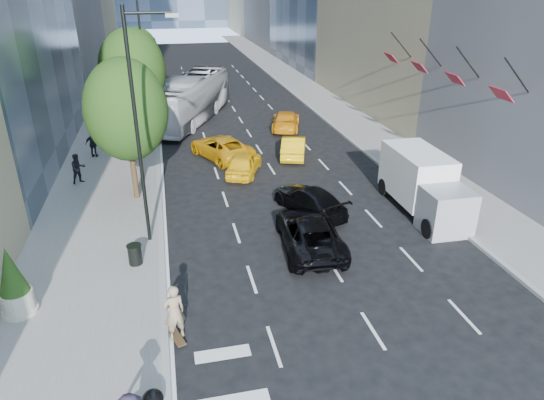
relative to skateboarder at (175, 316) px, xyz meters
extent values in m
plane|color=black|center=(5.60, 3.00, -1.01)|extent=(160.00, 160.00, 0.00)
cube|color=slate|center=(-3.40, 33.00, -0.93)|extent=(6.00, 120.00, 0.15)
cube|color=slate|center=(15.60, 33.00, -0.93)|extent=(4.00, 120.00, 0.15)
cylinder|color=black|center=(-0.90, 7.00, 4.14)|extent=(0.16, 0.16, 10.00)
cylinder|color=black|center=(0.00, 7.00, 8.84)|extent=(1.80, 0.12, 0.12)
cube|color=#99998C|center=(0.90, 7.00, 8.74)|extent=(0.50, 0.22, 0.15)
cylinder|color=black|center=(-0.90, 25.00, 4.14)|extent=(0.16, 0.16, 10.00)
cylinder|color=black|center=(-1.60, 12.00, 0.72)|extent=(0.30, 0.30, 3.15)
ellipsoid|color=#16330D|center=(-1.60, 12.00, 3.97)|extent=(4.20, 4.20, 5.25)
cylinder|color=black|center=(-1.60, 22.00, 0.83)|extent=(0.30, 0.30, 3.38)
ellipsoid|color=#16330D|center=(-1.60, 22.00, 4.32)|extent=(4.50, 4.50, 5.62)
cylinder|color=black|center=(-1.60, 35.00, 0.61)|extent=(0.30, 0.30, 2.93)
ellipsoid|color=#16330D|center=(-1.60, 35.00, 3.63)|extent=(3.90, 3.90, 4.88)
cylinder|color=black|center=(-0.80, 43.00, 1.74)|extent=(0.14, 0.14, 5.20)
imported|color=black|center=(-0.80, 43.00, 3.34)|extent=(2.48, 0.53, 1.00)
cylinder|color=black|center=(16.75, 7.00, 5.84)|extent=(1.75, 0.08, 1.75)
cube|color=maroon|center=(16.10, 7.00, 4.99)|extent=(0.64, 1.30, 0.64)
cylinder|color=black|center=(16.75, 11.00, 5.84)|extent=(1.75, 0.08, 1.75)
cube|color=maroon|center=(16.10, 11.00, 4.99)|extent=(0.64, 1.30, 0.64)
cylinder|color=black|center=(16.75, 15.00, 5.84)|extent=(1.75, 0.08, 1.75)
cube|color=maroon|center=(16.10, 15.00, 4.99)|extent=(0.64, 1.30, 0.64)
cylinder|color=black|center=(16.75, 19.00, 5.84)|extent=(1.75, 0.08, 1.75)
cube|color=maroon|center=(16.10, 19.00, 4.99)|extent=(0.64, 1.30, 0.64)
imported|color=#8B7557|center=(0.00, 0.00, 0.00)|extent=(0.85, 0.69, 2.01)
imported|color=black|center=(6.10, 4.97, -0.25)|extent=(2.95, 5.61, 1.51)
imported|color=black|center=(7.13, 8.37, -0.31)|extent=(3.32, 5.18, 1.40)
imported|color=yellow|center=(4.76, 14.50, -0.30)|extent=(3.07, 4.46, 1.41)
imported|color=#E9B10C|center=(8.60, 17.00, -0.29)|extent=(2.77, 4.61, 1.43)
imported|color=orange|center=(3.78, 17.78, -0.25)|extent=(4.45, 5.95, 1.50)
imported|color=orange|center=(9.71, 23.50, -0.28)|extent=(3.40, 5.37, 1.45)
imported|color=#B6B8BC|center=(2.40, 27.61, 0.87)|extent=(8.28, 13.61, 3.75)
cube|color=white|center=(12.82, 8.12, 0.73)|extent=(2.33, 4.35, 2.53)
cube|color=gray|center=(12.76, 4.94, 0.07)|extent=(2.19, 1.91, 2.15)
cylinder|color=black|center=(11.77, 4.58, -0.54)|extent=(0.35, 0.94, 0.94)
cylinder|color=black|center=(13.74, 4.55, -0.54)|extent=(0.35, 0.94, 0.94)
cylinder|color=black|center=(11.87, 9.64, -0.54)|extent=(0.35, 0.94, 0.94)
cylinder|color=black|center=(13.83, 9.60, -0.54)|extent=(0.35, 0.94, 0.94)
imported|color=black|center=(-4.89, 14.85, 0.03)|extent=(1.07, 1.00, 1.76)
imported|color=black|center=(-4.53, 19.41, 0.03)|extent=(1.12, 0.70, 1.77)
cylinder|color=black|center=(-1.46, 5.00, -0.44)|extent=(0.56, 0.56, 0.84)
cylinder|color=#BCB89C|center=(-5.40, 2.56, -0.42)|extent=(1.10, 1.10, 0.88)
cone|color=#16330D|center=(-5.40, 2.56, 0.90)|extent=(0.99, 0.99, 1.76)
ellipsoid|color=black|center=(-0.76, -2.81, -0.60)|extent=(0.60, 0.66, 0.51)
camera|label=1|loc=(0.28, -13.19, 10.01)|focal=32.00mm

